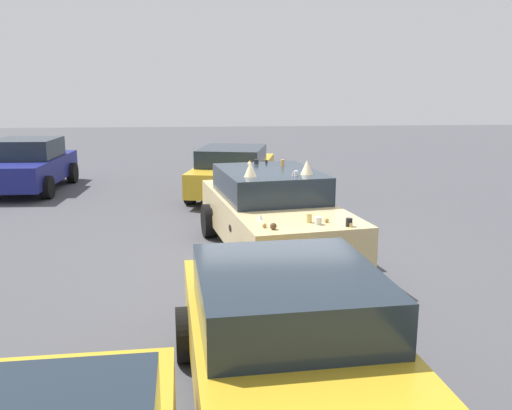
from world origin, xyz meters
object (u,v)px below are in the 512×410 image
Objects in this scene: parked_sedan_row_back_far at (27,165)px; parked_sedan_near_left at (289,345)px; parked_sedan_behind_left at (234,170)px; art_car_decorated at (272,212)px.

parked_sedan_near_left is at bearing 28.67° from parked_sedan_row_back_far.
parked_sedan_row_back_far reaches higher than parked_sedan_behind_left.
parked_sedan_behind_left is (10.26, 0.03, -0.01)m from parked_sedan_near_left.
parked_sedan_row_back_far is at bearing -157.42° from parked_sedan_near_left.
parked_sedan_near_left is 12.85m from parked_sedan_row_back_far.
parked_sedan_near_left is at bearing -167.44° from parked_sedan_behind_left.
parked_sedan_near_left is 10.26m from parked_sedan_behind_left.
art_car_decorated is 1.02× the size of parked_sedan_behind_left.
parked_sedan_row_back_far is (6.52, 6.23, -0.04)m from art_car_decorated.
parked_sedan_behind_left is (5.32, 0.44, -0.08)m from art_car_decorated.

